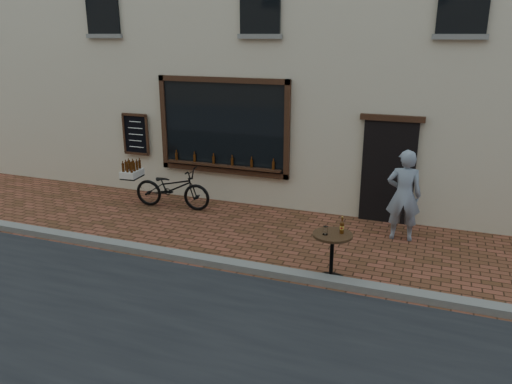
% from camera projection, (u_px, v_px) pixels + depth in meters
% --- Properties ---
extents(ground, '(90.00, 90.00, 0.00)m').
position_uv_depth(ground, '(244.00, 275.00, 8.44)').
color(ground, '#532F1A').
rests_on(ground, ground).
extents(kerb, '(90.00, 0.25, 0.12)m').
position_uv_depth(kerb, '(249.00, 267.00, 8.60)').
color(kerb, slate).
rests_on(kerb, ground).
extents(cargo_bicycle, '(2.17, 0.78, 1.04)m').
position_uv_depth(cargo_bicycle, '(171.00, 187.00, 11.59)').
color(cargo_bicycle, black).
rests_on(cargo_bicycle, ground).
extents(bistro_table, '(0.65, 0.65, 1.11)m').
position_uv_depth(bistro_table, '(332.00, 247.00, 8.10)').
color(bistro_table, black).
rests_on(bistro_table, ground).
extents(pedestrian, '(0.70, 0.50, 1.82)m').
position_uv_depth(pedestrian, '(404.00, 195.00, 9.68)').
color(pedestrian, gray).
rests_on(pedestrian, ground).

